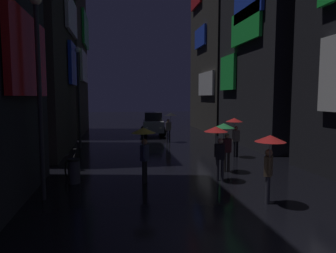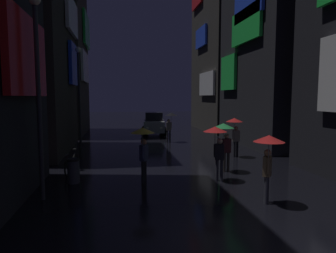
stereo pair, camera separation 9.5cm
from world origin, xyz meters
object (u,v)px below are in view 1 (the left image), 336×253
car_distant (153,124)px  streetlamp_left_far (79,86)px  pedestrian_midstreet_centre_black (170,119)px  pedestrian_midstreet_left_red (217,138)px  bicycle_parked_at_storefront (72,164)px  pedestrian_foreground_left_yellow (144,140)px  streetlamp_left_near (39,76)px  pedestrian_near_crossing_red (235,126)px  pedestrian_foreground_right_red (270,150)px  pedestrian_far_right_green (225,134)px  trash_bin (74,171)px

car_distant → streetlamp_left_far: (-5.45, -6.11, 2.97)m
pedestrian_midstreet_centre_black → car_distant: (-0.60, 4.85, -0.74)m
pedestrian_midstreet_left_red → streetlamp_left_far: bearing=124.7°
pedestrian_midstreet_left_red → pedestrian_midstreet_centre_black: same height
car_distant → bicycle_parked_at_storefront: bearing=-111.6°
pedestrian_foreground_left_yellow → car_distant: pedestrian_foreground_left_yellow is taller
streetlamp_left_near → pedestrian_midstreet_left_red: bearing=10.2°
pedestrian_foreground_left_yellow → pedestrian_midstreet_centre_black: same height
pedestrian_foreground_left_yellow → pedestrian_near_crossing_red: size_ratio=1.00×
pedestrian_midstreet_left_red → pedestrian_near_crossing_red: bearing=60.0°
streetlamp_left_far → streetlamp_left_near: bearing=-90.0°
bicycle_parked_at_storefront → car_distant: bearing=68.4°
pedestrian_foreground_right_red → pedestrian_midstreet_centre_black: (-0.73, 12.71, 0.00)m
pedestrian_midstreet_centre_black → car_distant: bearing=97.0°
pedestrian_foreground_left_yellow → streetlamp_left_far: streetlamp_left_far is taller
pedestrian_midstreet_centre_black → pedestrian_far_right_green: size_ratio=1.00×
pedestrian_foreground_left_yellow → pedestrian_far_right_green: 3.76m
streetlamp_left_near → pedestrian_foreground_right_red: bearing=-13.2°
streetlamp_left_near → pedestrian_foreground_left_yellow: bearing=20.4°
pedestrian_midstreet_left_red → pedestrian_midstreet_centre_black: bearing=90.2°
pedestrian_midstreet_centre_black → pedestrian_foreground_left_yellow: bearing=-105.6°
pedestrian_midstreet_centre_black → streetlamp_left_far: size_ratio=0.33×
pedestrian_midstreet_left_red → pedestrian_far_right_green: 1.52m
pedestrian_foreground_right_red → bicycle_parked_at_storefront: (-6.38, 4.84, -1.28)m
pedestrian_far_right_green → streetlamp_left_near: (-6.87, -2.39, 2.21)m
bicycle_parked_at_storefront → streetlamp_left_far: (-0.40, 6.61, 3.51)m
pedestrian_near_crossing_red → trash_bin: size_ratio=2.28×
pedestrian_foreground_right_red → streetlamp_left_near: bearing=166.8°
pedestrian_foreground_right_red → pedestrian_midstreet_centre_black: size_ratio=1.00×
pedestrian_midstreet_centre_black → trash_bin: (-5.35, -9.38, -1.20)m
pedestrian_midstreet_left_red → bicycle_parked_at_storefront: pedestrian_midstreet_left_red is taller
streetlamp_left_far → pedestrian_far_right_green: bearing=-47.4°
pedestrian_foreground_left_yellow → car_distant: size_ratio=0.49×
pedestrian_far_right_green → pedestrian_foreground_left_yellow: bearing=-162.0°
pedestrian_midstreet_left_red → trash_bin: pedestrian_midstreet_left_red is taller
pedestrian_midstreet_centre_black → trash_bin: 10.86m
pedestrian_far_right_green → car_distant: pedestrian_far_right_green is taller
bicycle_parked_at_storefront → pedestrian_near_crossing_red: bearing=14.4°
pedestrian_midstreet_left_red → streetlamp_left_near: (-6.08, -1.09, 2.21)m
pedestrian_foreground_right_red → pedestrian_foreground_left_yellow: same height
pedestrian_foreground_left_yellow → pedestrian_far_right_green: same height
pedestrian_midstreet_centre_black → bicycle_parked_at_storefront: (-5.65, -7.86, -1.28)m
pedestrian_far_right_green → car_distant: bearing=96.0°
pedestrian_midstreet_centre_black → streetlamp_left_far: 6.56m
streetlamp_left_far → trash_bin: streetlamp_left_far is taller
bicycle_parked_at_storefront → streetlamp_left_near: size_ratio=0.29×
streetlamp_left_near → streetlamp_left_far: bearing=90.0°
car_distant → trash_bin: car_distant is taller
pedestrian_far_right_green → bicycle_parked_at_storefront: pedestrian_far_right_green is taller
pedestrian_near_crossing_red → streetlamp_left_far: streetlamp_left_far is taller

